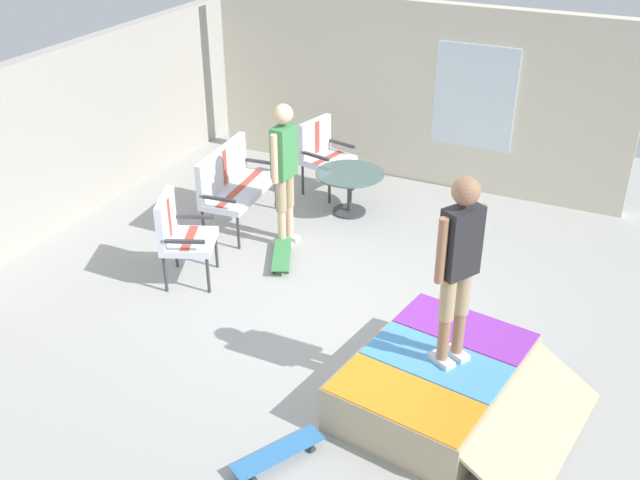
# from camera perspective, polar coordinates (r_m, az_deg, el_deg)

# --- Properties ---
(ground_plane) EXTENTS (12.00, 12.00, 0.10)m
(ground_plane) POSITION_cam_1_polar(r_m,az_deg,el_deg) (7.87, 0.79, -6.13)
(ground_plane) COLOR #A8A8A3
(back_wall_cinderblock) EXTENTS (9.00, 0.20, 2.19)m
(back_wall_cinderblock) POSITION_cam_1_polar(r_m,az_deg,el_deg) (9.51, -21.74, 5.96)
(back_wall_cinderblock) COLOR #ADA89E
(back_wall_cinderblock) RESTS_ON ground_plane
(house_facade) EXTENTS (0.23, 6.00, 2.52)m
(house_facade) POSITION_cam_1_polar(r_m,az_deg,el_deg) (10.68, 7.13, 11.08)
(house_facade) COLOR beige
(house_facade) RESTS_ON ground_plane
(skate_ramp) EXTENTS (2.01, 2.10, 0.45)m
(skate_ramp) POSITION_cam_1_polar(r_m,az_deg,el_deg) (6.72, 8.97, -10.62)
(skate_ramp) COLOR tan
(skate_ramp) RESTS_ON ground_plane
(patio_bench) EXTENTS (1.30, 0.67, 1.02)m
(patio_bench) POSITION_cam_1_polar(r_m,az_deg,el_deg) (9.47, -6.76, 4.59)
(patio_bench) COLOR #38383D
(patio_bench) RESTS_ON ground_plane
(patio_chair_near_house) EXTENTS (0.73, 0.68, 1.02)m
(patio_chair_near_house) POSITION_cam_1_polar(r_m,az_deg,el_deg) (10.35, 0.14, 6.93)
(patio_chair_near_house) COLOR #38383D
(patio_chair_near_house) RESTS_ON ground_plane
(patio_chair_by_wall) EXTENTS (0.79, 0.75, 1.02)m
(patio_chair_by_wall) POSITION_cam_1_polar(r_m,az_deg,el_deg) (8.32, -10.76, 0.70)
(patio_chair_by_wall) COLOR #38383D
(patio_chair_by_wall) RESTS_ON ground_plane
(patio_table) EXTENTS (0.90, 0.90, 0.57)m
(patio_table) POSITION_cam_1_polar(r_m,az_deg,el_deg) (9.79, 2.28, 4.25)
(patio_table) COLOR #38383D
(patio_table) RESTS_ON ground_plane
(person_watching) EXTENTS (0.48, 0.26, 1.77)m
(person_watching) POSITION_cam_1_polar(r_m,az_deg,el_deg) (8.78, -2.75, 5.83)
(person_watching) COLOR silver
(person_watching) RESTS_ON ground_plane
(person_skater) EXTENTS (0.42, 0.35, 1.71)m
(person_skater) POSITION_cam_1_polar(r_m,az_deg,el_deg) (6.07, 10.56, -1.41)
(person_skater) COLOR silver
(person_skater) RESTS_ON skate_ramp
(skateboard_by_bench) EXTENTS (0.81, 0.52, 0.10)m
(skateboard_by_bench) POSITION_cam_1_polar(r_m,az_deg,el_deg) (8.79, -2.94, -1.11)
(skateboard_by_bench) COLOR #3F8C4C
(skateboard_by_bench) RESTS_ON ground_plane
(skateboard_spare) EXTENTS (0.80, 0.56, 0.10)m
(skateboard_spare) POSITION_cam_1_polar(r_m,az_deg,el_deg) (6.21, -3.24, -15.91)
(skateboard_spare) COLOR #3372B2
(skateboard_spare) RESTS_ON ground_plane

